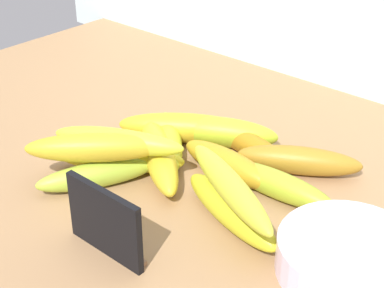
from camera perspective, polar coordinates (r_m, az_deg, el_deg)
counter_top at (r=85.59cm, az=-3.03°, el=-2.59°), size 110.00×76.00×3.00cm
chalkboard_sign at (r=67.16cm, az=-8.16°, el=-7.45°), size 11.00×1.80×8.40cm
fruit_bowl at (r=67.13cm, az=14.56°, el=-10.27°), size 15.46×15.46×4.01cm
banana_0 at (r=82.50cm, az=-6.78°, el=-1.33°), size 16.75×13.06×3.81cm
banana_1 at (r=86.68cm, az=-2.17°, el=0.37°), size 14.58×13.74×3.49cm
banana_2 at (r=82.53cm, az=-3.13°, el=-1.02°), size 18.28×15.29×4.11cm
banana_3 at (r=88.92cm, az=-0.55°, el=1.53°), size 19.09×14.99×4.40cm
banana_4 at (r=80.75cm, az=3.37°, el=-1.88°), size 15.46×4.81×3.86cm
banana_5 at (r=86.75cm, az=4.90°, el=0.25°), size 17.28×5.64×3.36cm
banana_6 at (r=77.38cm, az=8.00°, el=-3.79°), size 16.26×4.19×3.60cm
banana_7 at (r=72.02cm, az=3.67°, el=-6.22°), size 17.61×8.82×3.86cm
banana_8 at (r=79.70cm, az=-8.89°, el=-2.86°), size 10.51×15.70×3.42cm
banana_9 at (r=82.60cm, az=10.02°, el=-1.53°), size 16.53×11.64×3.89cm
banana_10 at (r=87.97cm, az=2.66°, el=1.15°), size 16.97×11.80×4.37cm
banana_11 at (r=78.52cm, az=-9.17°, el=-0.33°), size 15.57×15.05×3.83cm
banana_12 at (r=79.44cm, az=-6.94°, el=0.30°), size 17.38×10.88×3.27cm
banana_13 at (r=69.76cm, az=3.61°, el=-4.00°), size 19.14×11.67×3.20cm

